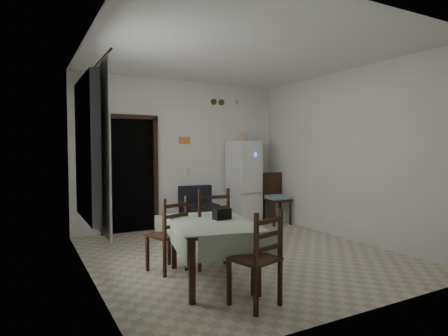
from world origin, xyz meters
The scene contains 25 objects.
ground centered at (0.00, 0.00, 0.00)m, with size 4.50×4.50×0.00m, color #BFB59C.
ceiling centered at (0.00, 0.00, 2.90)m, with size 4.20×4.50×0.02m, color white, non-canonical shape.
wall_back centered at (0.00, 2.25, 1.45)m, with size 4.20×0.02×2.90m, color silver, non-canonical shape.
wall_front centered at (0.00, -2.25, 1.45)m, with size 4.20×0.02×2.90m, color silver, non-canonical shape.
wall_left centered at (-2.10, 0.00, 1.45)m, with size 0.02×4.50×2.90m, color silver, non-canonical shape.
wall_right centered at (2.10, 0.00, 1.45)m, with size 0.02×4.50×2.90m, color silver, non-canonical shape.
doorway centered at (-1.05, 2.45, 1.06)m, with size 1.06×0.52×2.22m.
window_recess centered at (-2.15, -0.20, 1.55)m, with size 0.10×1.20×1.60m, color silver.
curtain centered at (-2.04, -0.20, 1.55)m, with size 0.02×1.45×1.85m, color white.
curtain_rod centered at (-2.03, -0.20, 2.50)m, with size 0.02×0.02×1.60m, color black.
calendar centered at (0.05, 2.24, 1.62)m, with size 0.28×0.02×0.40m, color white.
calendar_image centered at (0.05, 2.23, 1.72)m, with size 0.24×0.01×0.14m, color orange.
light_switch centered at (0.15, 2.24, 1.10)m, with size 0.08×0.02×0.12m, color beige.
vent_left centered at (0.70, 2.23, 2.52)m, with size 0.12×0.12×0.03m, color brown.
vent_right centered at (0.88, 2.23, 2.52)m, with size 0.12×0.12×0.03m, color brown.
emergency_light centered at (1.35, 2.21, 2.55)m, with size 0.25×0.07×0.09m, color white.
fridge centered at (1.24, 1.93, 0.86)m, with size 0.56×0.56×1.71m, color white, non-canonical shape.
tan_cone centered at (1.21, 1.91, 1.80)m, with size 0.23×0.23×0.18m, color tan.
navy_seat centered at (0.24, 1.93, 0.41)m, with size 0.67×0.65×0.81m, color black, non-canonical shape.
corner_chair centered at (1.83, 1.56, 0.53)m, with size 0.46×0.46×1.05m, color black, non-canonical shape.
dining_table centered at (-0.87, -0.80, 0.35)m, with size 0.89×1.35×0.70m, color #99AA91, non-canonical shape.
black_bag centered at (-0.70, -0.74, 0.77)m, with size 0.20×0.12×0.13m, color black.
dining_chair_far_left centered at (-1.21, -0.21, 0.48)m, with size 0.41×0.41×0.95m, color black, non-canonical shape.
dining_chair_far_right centered at (-0.65, -0.28, 0.52)m, with size 0.45×0.45×1.05m, color black, non-canonical shape.
dining_chair_near_head centered at (-0.81, -1.62, 0.48)m, with size 0.41×0.41×0.96m, color black, non-canonical shape.
Camera 1 is at (-2.80, -4.67, 1.55)m, focal length 30.00 mm.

